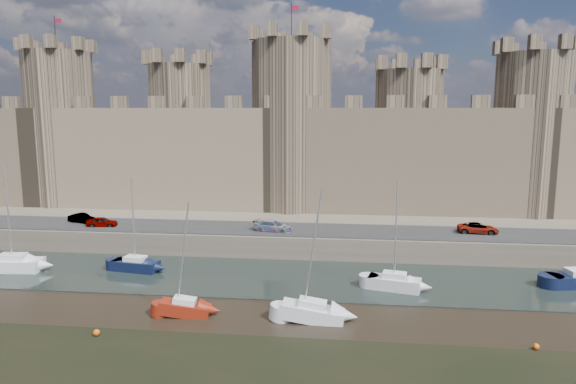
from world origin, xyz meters
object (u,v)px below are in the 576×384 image
Objects in this scene: car_1 at (82,218)px; sailboat_1 at (136,264)px; car_2 at (273,226)px; sailboat_2 at (394,282)px; car_0 at (102,222)px; sailboat_4 at (185,307)px; car_3 at (478,228)px; sailboat_5 at (313,311)px; sailboat_0 at (13,263)px.

sailboat_1 is (11.00, -10.11, -2.33)m from car_1.
sailboat_2 is at bearing -119.32° from car_2.
car_0 is 24.93m from sailboat_4.
car_3 is 0.48× the size of sailboat_4.
car_2 is 0.46× the size of sailboat_1.
car_3 is 0.42× the size of sailboat_5.
sailboat_2 is 1.08× the size of sailboat_4.
sailboat_0 is 1.04× the size of sailboat_5.
car_1 is 0.39× the size of sailboat_4.
car_1 is at bearing 174.89° from sailboat_2.
car_1 is 0.38× the size of sailboat_1.
car_1 is 0.33× the size of sailboat_0.
car_2 is 27.26m from sailboat_0.
sailboat_4 is at bearing -41.78° from sailboat_1.
sailboat_1 reaches higher than car_0.
sailboat_0 is (-4.81, -9.85, -2.27)m from car_0.
car_2 is at bearing 72.11° from sailboat_4.
sailboat_1 is (-12.90, -8.40, -2.37)m from car_2.
sailboat_5 reaches higher than car_2.
sailboat_2 reaches higher than car_0.
car_1 is at bearing 146.15° from sailboat_5.
car_0 is 0.32× the size of sailboat_0.
sailboat_1 is at bearing 151.82° from sailboat_5.
car_2 is 15.58m from sailboat_1.
car_1 is at bearing 128.81° from sailboat_4.
sailboat_1 is 0.91× the size of sailboat_5.
car_3 is at bearing 50.36° from sailboat_5.
car_1 is 0.83× the size of car_2.
car_0 is 0.80× the size of car_3.
car_3 is 0.47× the size of sailboat_1.
sailboat_1 is 0.95× the size of sailboat_2.
sailboat_5 is (-6.93, -7.68, -0.06)m from sailboat_2.
car_0 is at bearing 140.94° from sailboat_1.
car_3 is (43.54, 1.57, 0.01)m from car_0.
sailboat_5 is at bearing -4.12° from sailboat_4.
car_0 is 0.38× the size of sailboat_4.
car_1 is 36.11m from sailboat_5.
sailboat_1 reaches higher than car_2.
sailboat_0 is at bearing -164.67° from sailboat_1.
car_3 is 16.45m from sailboat_2.
car_2 is 19.46m from sailboat_4.
sailboat_4 is at bearing 178.41° from car_2.
sailboat_2 is at bearing 19.74° from sailboat_4.
car_2 reaches higher than car_0.
car_1 is (-3.38, 1.66, -0.00)m from car_0.
car_0 is 43.57m from car_3.
car_3 is 26.73m from sailboat_5.
sailboat_0 reaches higher than sailboat_5.
sailboat_5 is (29.70, -20.40, -2.35)m from car_1.
car_0 is 3.76m from car_1.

